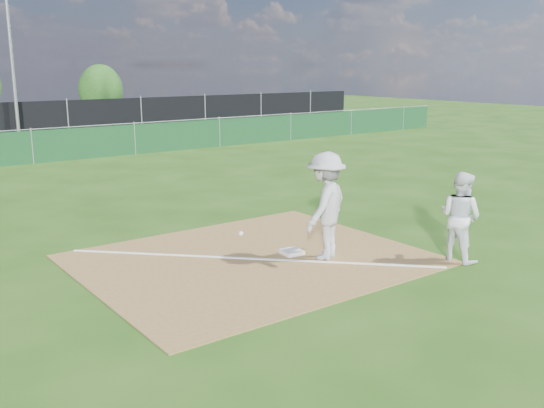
{
  "coord_description": "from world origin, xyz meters",
  "views": [
    {
      "loc": [
        -6.1,
        -7.79,
        3.52
      ],
      "look_at": [
        0.46,
        1.0,
        1.0
      ],
      "focal_mm": 40.0,
      "sensor_mm": 36.0,
      "label": 1
    }
  ],
  "objects": [
    {
      "name": "green_fence",
      "position": [
        0.0,
        15.0,
        0.6
      ],
      "size": [
        44.0,
        0.05,
        1.2
      ],
      "primitive_type": "cube",
      "color": "#0E3619",
      "rests_on": "ground"
    },
    {
      "name": "tree_right",
      "position": [
        10.01,
        33.86,
        1.84
      ],
      "size": [
        3.02,
        3.02,
        3.58
      ],
      "color": "#382316",
      "rests_on": "ground"
    },
    {
      "name": "play_at_first",
      "position": [
        1.13,
        0.26,
        1.01
      ],
      "size": [
        2.53,
        1.21,
        1.98
      ],
      "color": "#BDBDC0",
      "rests_on": "infield_dirt"
    },
    {
      "name": "foul_line",
      "position": [
        0.0,
        1.0,
        0.03
      ],
      "size": [
        5.01,
        5.01,
        0.01
      ],
      "primitive_type": "cube",
      "rotation": [
        0.0,
        0.0,
        0.79
      ],
      "color": "white",
      "rests_on": "infield_dirt"
    },
    {
      "name": "light_pole",
      "position": [
        1.5,
        22.7,
        4.0
      ],
      "size": [
        0.16,
        0.16,
        8.0
      ],
      "primitive_type": "cylinder",
      "color": "slate",
      "rests_on": "ground"
    },
    {
      "name": "runner",
      "position": [
        3.03,
        -1.28,
        0.83
      ],
      "size": [
        0.68,
        0.84,
        1.66
      ],
      "primitive_type": "imported",
      "rotation": [
        0.0,
        0.0,
        1.63
      ],
      "color": "white",
      "rests_on": "ground"
    },
    {
      "name": "car_right",
      "position": [
        5.95,
        27.02,
        0.72
      ],
      "size": [
        5.23,
        2.96,
        1.43
      ],
      "primitive_type": "imported",
      "rotation": [
        0.0,
        0.0,
        1.77
      ],
      "color": "black",
      "rests_on": "parking_lot"
    },
    {
      "name": "infield_dirt",
      "position": [
        0.0,
        1.0,
        0.01
      ],
      "size": [
        6.0,
        5.0,
        0.02
      ],
      "primitive_type": "cube",
      "color": "brown",
      "rests_on": "ground"
    },
    {
      "name": "first_base",
      "position": [
        0.78,
        0.8,
        0.06
      ],
      "size": [
        0.4,
        0.4,
        0.08
      ],
      "primitive_type": "cube",
      "rotation": [
        0.0,
        0.0,
        -0.09
      ],
      "color": "silver",
      "rests_on": "infield_dirt"
    },
    {
      "name": "ground",
      "position": [
        0.0,
        10.0,
        0.0
      ],
      "size": [
        90.0,
        90.0,
        0.0
      ],
      "primitive_type": "plane",
      "color": "#1F450E",
      "rests_on": "ground"
    }
  ]
}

